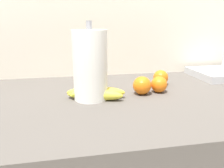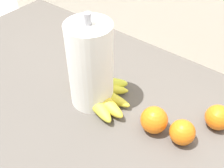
% 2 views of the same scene
% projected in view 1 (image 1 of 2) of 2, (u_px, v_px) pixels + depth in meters
% --- Properties ---
extents(wall_back, '(2.25, 0.06, 1.30)m').
position_uv_depth(wall_back, '(133.00, 109.00, 1.26)').
color(wall_back, silver).
rests_on(wall_back, ground).
extents(banana_bunch, '(0.22, 0.19, 0.04)m').
position_uv_depth(banana_bunch, '(93.00, 92.00, 0.79)').
color(banana_bunch, gold).
rests_on(banana_bunch, counter).
extents(orange_front, '(0.07, 0.07, 0.07)m').
position_uv_depth(orange_front, '(158.00, 84.00, 0.85)').
color(orange_front, orange).
rests_on(orange_front, counter).
extents(orange_back_right, '(0.07, 0.07, 0.07)m').
position_uv_depth(orange_back_right, '(142.00, 85.00, 0.82)').
color(orange_back_right, orange).
rests_on(orange_back_right, counter).
extents(orange_center, '(0.07, 0.07, 0.07)m').
position_uv_depth(orange_center, '(161.00, 77.00, 0.95)').
color(orange_center, orange).
rests_on(orange_center, counter).
extents(paper_towel_roll, '(0.12, 0.12, 0.28)m').
position_uv_depth(paper_towel_roll, '(90.00, 65.00, 0.75)').
color(paper_towel_roll, white).
rests_on(paper_towel_roll, counter).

